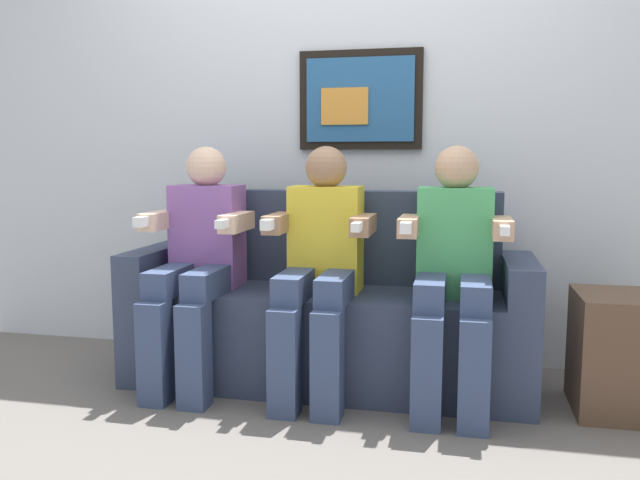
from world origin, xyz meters
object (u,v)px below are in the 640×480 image
person_on_right (454,266)px  person_on_left (198,257)px  side_table_right (625,354)px  couch (328,317)px  person_in_middle (320,261)px

person_on_right → person_on_left: bearing=180.0°
person_on_right → side_table_right: bearing=5.0°
person_on_left → person_on_right: (1.15, 0.00, 0.00)m
person_on_left → couch: bearing=16.2°
couch → person_on_right: size_ratio=1.68×
couch → person_in_middle: 0.34m
person_on_right → person_in_middle: bearing=180.0°
couch → side_table_right: bearing=-4.7°
person_on_left → person_on_right: 1.15m
person_in_middle → person_on_right: size_ratio=1.00×
couch → person_on_right: person_on_right is taller
couch → side_table_right: (1.28, -0.11, -0.06)m
person_on_right → side_table_right: 0.79m
couch → person_in_middle: bearing=-90.0°
person_on_left → person_on_right: same height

